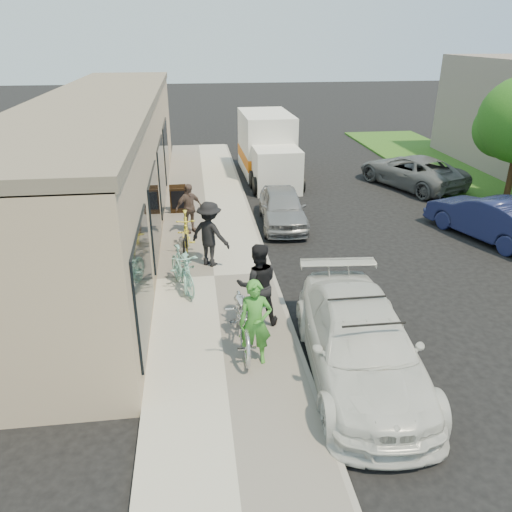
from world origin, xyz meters
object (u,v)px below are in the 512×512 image
moving_truck (268,150)px  cruiser_bike_c (186,232)px  cruiser_bike_b (186,266)px  sedan_white (360,343)px  woman_rider (255,323)px  bystander_b (189,208)px  sedan_silver (283,207)px  bike_rack (185,249)px  sandwich_board (178,199)px  bystander_a (210,234)px  cruiser_bike_a (182,269)px  far_car_blue (489,218)px  tandem_bike (243,318)px  man_standing (258,285)px  far_car_gray (411,171)px

moving_truck → cruiser_bike_c: bearing=-114.7°
cruiser_bike_b → sedan_white: bearing=-50.3°
cruiser_bike_b → woman_rider: bearing=-68.7°
woman_rider → bystander_b: bearing=104.7°
sedan_silver → cruiser_bike_c: bearing=-142.5°
bike_rack → bystander_b: size_ratio=0.54×
sandwich_board → cruiser_bike_c: bearing=-87.4°
cruiser_bike_c → cruiser_bike_b: bearing=-91.0°
sandwich_board → sedan_silver: 3.75m
bystander_a → cruiser_bike_b: bearing=93.9°
woman_rider → bike_rack: bearing=111.5°
sedan_white → cruiser_bike_c: bearing=122.1°
bike_rack → bystander_a: (0.67, 0.05, 0.39)m
cruiser_bike_a → sandwich_board: bearing=73.5°
bike_rack → far_car_blue: bearing=7.6°
cruiser_bike_a → cruiser_bike_b: (0.09, 0.31, -0.07)m
moving_truck → bystander_a: size_ratio=3.14×
tandem_bike → cruiser_bike_a: (-1.25, 2.58, -0.07)m
moving_truck → far_car_blue: (5.84, -8.24, -0.55)m
man_standing → cruiser_bike_a: size_ratio=1.06×
sandwich_board → tandem_bike: (1.43, -8.47, 0.12)m
sandwich_board → sedan_white: bearing=-72.0°
far_car_blue → cruiser_bike_b: size_ratio=2.35×
far_car_blue → cruiser_bike_c: bearing=-19.0°
sedan_silver → moving_truck: size_ratio=0.65×
bike_rack → tandem_bike: size_ratio=0.37×
sedan_white → cruiser_bike_b: bearing=133.4°
bystander_a → bystander_b: 2.65m
sedan_white → cruiser_bike_a: bearing=136.4°
man_standing → bystander_a: (-0.89, 3.17, -0.04)m
sedan_white → woman_rider: bearing=170.0°
cruiser_bike_a → bystander_a: bearing=42.8°
sedan_silver → far_car_gray: size_ratio=0.76×
far_car_gray → sedan_silver: bearing=9.7°
bike_rack → sedan_white: (3.26, -5.01, 0.05)m
sandwich_board → moving_truck: 6.34m
sedan_white → man_standing: man_standing is taller
bike_rack → cruiser_bike_b: size_ratio=0.48×
sedan_silver → bystander_a: 4.17m
sedan_white → cruiser_bike_b: sedan_white is taller
far_car_blue → man_standing: 9.10m
moving_truck → sedan_silver: bearing=-94.9°
sedan_white → tandem_bike: bearing=156.2°
far_car_gray → bystander_b: bystander_b is taller
far_car_blue → man_standing: man_standing is taller
far_car_blue → bystander_a: bystander_a is taller
tandem_bike → woman_rider: (0.16, -0.63, 0.26)m
man_standing → cruiser_bike_b: 2.67m
man_standing → cruiser_bike_b: man_standing is taller
sandwich_board → far_car_blue: far_car_blue is taller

